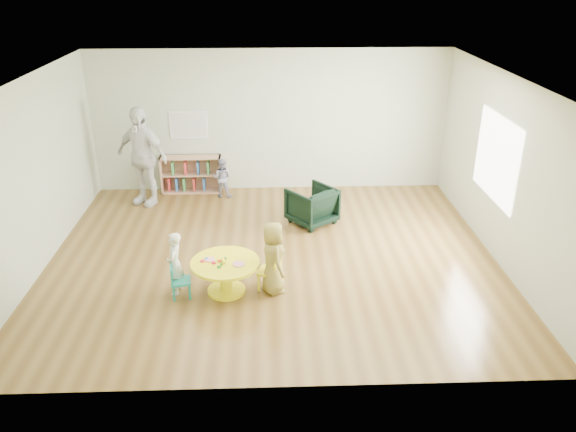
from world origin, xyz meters
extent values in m
plane|color=brown|center=(0.00, 0.00, 0.00)|extent=(7.00, 7.00, 0.00)
cube|color=white|center=(0.00, 0.00, 2.75)|extent=(7.00, 6.00, 0.10)
cube|color=#ABB69B|center=(0.00, 3.00, 1.40)|extent=(7.00, 0.10, 2.80)
cube|color=#ABB69B|center=(0.00, -3.00, 1.40)|extent=(7.00, 0.10, 2.80)
cube|color=#ABB69B|center=(-3.50, 0.00, 1.40)|extent=(0.10, 6.00, 2.80)
cube|color=#ABB69B|center=(3.50, 0.00, 1.40)|extent=(0.10, 6.00, 2.80)
cube|color=white|center=(3.48, 0.30, 1.50)|extent=(0.02, 1.60, 1.30)
cylinder|color=#FFF315|center=(-0.67, -1.01, 0.22)|extent=(0.17, 0.17, 0.44)
cylinder|color=#FFF315|center=(-0.67, -1.01, 0.02)|extent=(0.54, 0.54, 0.04)
cylinder|color=#FFF315|center=(-0.67, -1.01, 0.46)|extent=(0.97, 0.97, 0.04)
cylinder|color=pink|center=(-0.89, -0.95, 0.49)|extent=(0.15, 0.15, 0.02)
cylinder|color=pink|center=(-0.48, -1.09, 0.49)|extent=(0.17, 0.17, 0.02)
cylinder|color=#FFF315|center=(-0.69, -1.03, 0.50)|extent=(0.08, 0.13, 0.04)
cylinder|color=#147222|center=(-0.72, -1.11, 0.50)|extent=(0.04, 0.05, 0.02)
cylinder|color=#147222|center=(-0.67, -0.95, 0.50)|extent=(0.04, 0.05, 0.02)
cube|color=red|center=(-0.82, -1.05, 0.49)|extent=(0.06, 0.07, 0.02)
cube|color=#E94B13|center=(-0.75, -0.99, 0.49)|extent=(0.06, 0.06, 0.02)
cube|color=blue|center=(-0.94, -0.92, 0.49)|extent=(0.05, 0.05, 0.02)
cube|color=#147222|center=(-0.74, -1.16, 0.49)|extent=(0.05, 0.05, 0.02)
cube|color=red|center=(-0.99, -0.99, 0.49)|extent=(0.05, 0.06, 0.02)
cube|color=teal|center=(-1.28, -1.11, 0.25)|extent=(0.31, 0.31, 0.04)
cube|color=teal|center=(-1.40, -1.13, 0.38)|extent=(0.07, 0.27, 0.23)
cylinder|color=teal|center=(-1.41, -1.02, 0.12)|extent=(0.03, 0.03, 0.23)
cylinder|color=teal|center=(-1.37, -1.23, 0.12)|extent=(0.03, 0.03, 0.23)
cylinder|color=teal|center=(-1.19, -0.99, 0.12)|extent=(0.03, 0.03, 0.23)
cylinder|color=teal|center=(-1.16, -1.20, 0.12)|extent=(0.03, 0.03, 0.23)
cube|color=#FFF315|center=(-0.06, -0.94, 0.28)|extent=(0.38, 0.38, 0.04)
cube|color=#FFF315|center=(0.06, -0.98, 0.42)|extent=(0.12, 0.29, 0.26)
cylinder|color=#FFF315|center=(0.01, -1.09, 0.13)|extent=(0.04, 0.04, 0.26)
cylinder|color=#FFF315|center=(0.09, -0.86, 0.13)|extent=(0.04, 0.04, 0.26)
cylinder|color=#FFF315|center=(-0.21, -1.01, 0.13)|extent=(0.04, 0.04, 0.26)
cylinder|color=#FFF315|center=(-0.13, -0.79, 0.13)|extent=(0.04, 0.04, 0.26)
cube|color=tan|center=(-2.19, 2.83, 0.38)|extent=(0.03, 0.30, 0.75)
cube|color=tan|center=(-1.01, 2.83, 0.38)|extent=(0.03, 0.30, 0.75)
cube|color=tan|center=(-1.60, 2.83, 0.01)|extent=(1.20, 0.30, 0.03)
cube|color=tan|center=(-1.60, 2.83, 0.73)|extent=(1.20, 0.30, 0.03)
cube|color=tan|center=(-1.60, 2.83, 0.38)|extent=(1.14, 0.28, 0.03)
cube|color=tan|center=(-1.60, 2.97, 0.38)|extent=(1.20, 0.02, 0.75)
cube|color=#CD3637|center=(-2.05, 2.81, 0.18)|extent=(0.04, 0.18, 0.26)
cube|color=#3468B7|center=(-1.90, 2.81, 0.18)|extent=(0.04, 0.18, 0.26)
cube|color=#479B50|center=(-1.75, 2.81, 0.18)|extent=(0.04, 0.18, 0.26)
cube|color=#CD3637|center=(-1.55, 2.81, 0.18)|extent=(0.04, 0.18, 0.26)
cube|color=#3468B7|center=(-1.35, 2.81, 0.18)|extent=(0.04, 0.18, 0.26)
cube|color=#479B50|center=(-1.95, 2.81, 0.53)|extent=(0.04, 0.18, 0.26)
cube|color=#CD3637|center=(-1.70, 2.81, 0.53)|extent=(0.04, 0.18, 0.26)
cube|color=#3468B7|center=(-1.45, 2.81, 0.53)|extent=(0.04, 0.18, 0.26)
cube|color=#479B50|center=(-1.25, 2.81, 0.53)|extent=(0.04, 0.18, 0.26)
cube|color=white|center=(-1.60, 2.98, 1.35)|extent=(0.74, 0.01, 0.54)
cube|color=#FF3547|center=(-1.60, 2.98, 1.35)|extent=(0.70, 0.00, 0.50)
imported|color=black|center=(0.71, 1.25, 0.34)|extent=(1.02, 1.02, 0.67)
imported|color=silver|center=(-1.37, -0.99, 0.46)|extent=(0.24, 0.35, 0.92)
imported|color=yellow|center=(0.00, -1.00, 0.53)|extent=(0.47, 0.59, 1.06)
imported|color=#1D1D48|center=(-0.96, 2.55, 0.40)|extent=(0.44, 0.37, 0.79)
imported|color=white|center=(-2.42, 2.29, 0.94)|extent=(1.20, 0.91, 1.89)
camera|label=1|loc=(-0.05, -7.85, 4.28)|focal=35.00mm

